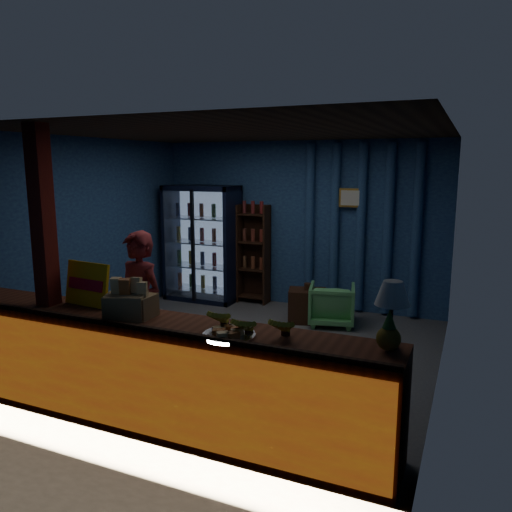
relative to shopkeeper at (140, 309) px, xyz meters
The scene contains 18 objects.
ground 1.57m from the shopkeeper, 68.18° to the left, with size 4.60×4.60×0.00m, color #515154.
room_walls 1.56m from the shopkeeper, 68.18° to the left, with size 4.60×4.60×4.60m.
counter 0.88m from the shopkeeper, 52.05° to the right, with size 4.40×0.57×0.99m.
support_post 0.98m from the shopkeeper, 130.48° to the right, with size 0.16×0.16×2.60m, color maroon.
beverage_cooler 3.35m from the shopkeeper, 108.19° to the left, with size 1.20×0.62×1.90m.
bottle_shelf 3.33m from the shopkeeper, 93.36° to the left, with size 0.50×0.28×1.60m.
curtain_folds 3.75m from the shopkeeper, 66.13° to the left, with size 1.74×0.14×2.50m.
framed_picture 3.75m from the shopkeeper, 68.02° to the left, with size 0.36×0.04×0.28m.
shopkeeper is the anchor object (origin of this frame).
green_chair 3.00m from the shopkeeper, 64.11° to the left, with size 0.62×0.64×0.58m, color #5CB864.
side_table 2.85m from the shopkeeper, 70.45° to the left, with size 0.61×0.51×0.57m.
yellow_sign 0.66m from the shopkeeper, 109.47° to the right, with size 0.51×0.15×0.40m.
snack_box_left 0.85m from the shopkeeper, 60.61° to the right, with size 0.41×0.37×0.35m.
snack_box_centre 0.81m from the shopkeeper, 54.45° to the right, with size 0.31×0.26×0.31m.
pastry_tray 1.60m from the shopkeeper, 28.46° to the right, with size 0.41×0.41×0.07m.
banana_bunches 1.66m from the shopkeeper, 22.46° to the right, with size 0.76×0.29×0.17m.
table_lamp 2.66m from the shopkeeper, 11.06° to the right, with size 0.25×0.25×0.49m.
pineapple 2.64m from the shopkeeper, 12.96° to the right, with size 0.17×0.17×0.30m.
Camera 1 is at (2.53, -5.25, 2.24)m, focal length 35.00 mm.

